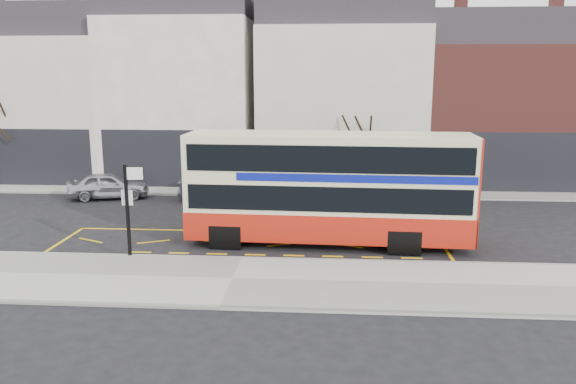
# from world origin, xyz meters

# --- Properties ---
(ground) EXTENTS (120.00, 120.00, 0.00)m
(ground) POSITION_xyz_m (0.00, 0.00, 0.00)
(ground) COLOR black
(ground) RESTS_ON ground
(pavement) EXTENTS (40.00, 4.00, 0.15)m
(pavement) POSITION_xyz_m (0.00, -2.30, 0.07)
(pavement) COLOR #A7A59F
(pavement) RESTS_ON ground
(kerb) EXTENTS (40.00, 0.15, 0.15)m
(kerb) POSITION_xyz_m (0.00, -0.38, 0.07)
(kerb) COLOR gray
(kerb) RESTS_ON ground
(far_pavement) EXTENTS (50.00, 3.00, 0.15)m
(far_pavement) POSITION_xyz_m (0.00, 11.00, 0.07)
(far_pavement) COLOR #A7A59F
(far_pavement) RESTS_ON ground
(road_markings) EXTENTS (14.00, 3.40, 0.01)m
(road_markings) POSITION_xyz_m (0.00, 1.60, 0.01)
(road_markings) COLOR #E3AC0B
(road_markings) RESTS_ON ground
(terrace_far_left) EXTENTS (8.00, 8.01, 10.80)m
(terrace_far_left) POSITION_xyz_m (-13.50, 14.99, 4.82)
(terrace_far_left) COLOR beige
(terrace_far_left) RESTS_ON ground
(terrace_left) EXTENTS (8.00, 8.01, 11.80)m
(terrace_left) POSITION_xyz_m (-5.50, 14.99, 5.32)
(terrace_left) COLOR white
(terrace_left) RESTS_ON ground
(terrace_green_shop) EXTENTS (9.00, 8.01, 11.30)m
(terrace_green_shop) POSITION_xyz_m (3.50, 14.99, 5.07)
(terrace_green_shop) COLOR beige
(terrace_green_shop) RESTS_ON ground
(terrace_right) EXTENTS (9.00, 8.01, 10.30)m
(terrace_right) POSITION_xyz_m (12.50, 14.99, 4.57)
(terrace_right) COLOR brown
(terrace_right) RESTS_ON ground
(double_decker_bus) EXTENTS (10.18, 2.72, 4.03)m
(double_decker_bus) POSITION_xyz_m (2.86, 1.80, 2.12)
(double_decker_bus) COLOR beige
(double_decker_bus) RESTS_ON ground
(bus_stop_post) EXTENTS (0.77, 0.16, 3.08)m
(bus_stop_post) POSITION_xyz_m (-3.71, -0.38, 1.99)
(bus_stop_post) COLOR black
(bus_stop_post) RESTS_ON pavement
(car_silver) EXTENTS (4.12, 2.43, 1.32)m
(car_silver) POSITION_xyz_m (-8.03, 8.70, 0.66)
(car_silver) COLOR #AAAAAF
(car_silver) RESTS_ON ground
(car_grey) EXTENTS (4.53, 2.01, 1.45)m
(car_grey) POSITION_xyz_m (-2.24, 8.84, 0.72)
(car_grey) COLOR #393B40
(car_grey) RESTS_ON ground
(car_white) EXTENTS (5.30, 2.51, 1.49)m
(car_white) POSITION_xyz_m (7.02, 8.74, 0.75)
(car_white) COLOR white
(car_white) RESTS_ON ground
(street_tree_right) EXTENTS (2.40, 2.40, 5.17)m
(street_tree_right) POSITION_xyz_m (4.34, 11.02, 3.52)
(street_tree_right) COLOR black
(street_tree_right) RESTS_ON ground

